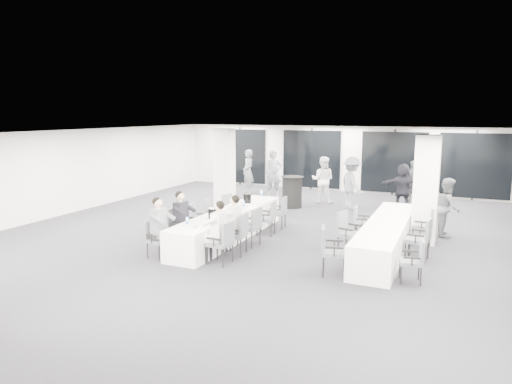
# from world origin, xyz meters

# --- Properties ---
(room) EXTENTS (14.04, 16.04, 2.84)m
(room) POSITION_xyz_m (0.89, 1.11, 1.39)
(room) COLOR black
(room) RESTS_ON ground
(column_left) EXTENTS (0.60, 0.60, 2.80)m
(column_left) POSITION_xyz_m (-2.80, 3.20, 1.40)
(column_left) COLOR silver
(column_left) RESTS_ON floor
(column_right) EXTENTS (0.60, 0.60, 2.80)m
(column_right) POSITION_xyz_m (4.20, 1.00, 1.40)
(column_right) COLOR silver
(column_right) RESTS_ON floor
(banquet_table_main) EXTENTS (0.90, 5.00, 0.75)m
(banquet_table_main) POSITION_xyz_m (-0.60, -0.71, 0.38)
(banquet_table_main) COLOR white
(banquet_table_main) RESTS_ON floor
(banquet_table_side) EXTENTS (0.90, 5.00, 0.75)m
(banquet_table_side) POSITION_xyz_m (3.42, -0.18, 0.38)
(banquet_table_side) COLOR white
(banquet_table_side) RESTS_ON floor
(cocktail_table) EXTENTS (0.81, 0.81, 1.12)m
(cocktail_table) POSITION_xyz_m (-0.45, 3.89, 0.57)
(cocktail_table) COLOR black
(cocktail_table) RESTS_ON floor
(chair_main_left_near) EXTENTS (0.50, 0.54, 0.88)m
(chair_main_left_near) POSITION_xyz_m (-1.43, -2.84, 0.50)
(chair_main_left_near) COLOR #4D5055
(chair_main_left_near) RESTS_ON floor
(chair_main_left_second) EXTENTS (0.55, 0.60, 0.99)m
(chair_main_left_second) POSITION_xyz_m (-1.44, -1.93, 0.57)
(chair_main_left_second) COLOR #4D5055
(chair_main_left_second) RESTS_ON floor
(chair_main_left_mid) EXTENTS (0.55, 0.59, 0.95)m
(chair_main_left_mid) POSITION_xyz_m (-1.43, -1.03, 0.54)
(chair_main_left_mid) COLOR #4D5055
(chair_main_left_mid) RESTS_ON floor
(chair_main_left_fourth) EXTENTS (0.54, 0.57, 0.92)m
(chair_main_left_fourth) POSITION_xyz_m (-1.43, -0.18, 0.53)
(chair_main_left_fourth) COLOR #4D5055
(chair_main_left_fourth) RESTS_ON floor
(chair_main_left_far) EXTENTS (0.54, 0.56, 0.88)m
(chair_main_left_far) POSITION_xyz_m (-1.42, 0.93, 0.50)
(chair_main_left_far) COLOR #4D5055
(chair_main_left_far) RESTS_ON floor
(chair_main_right_near) EXTENTS (0.52, 0.57, 0.97)m
(chair_main_right_near) POSITION_xyz_m (0.24, -2.64, 0.55)
(chair_main_right_near) COLOR #4D5055
(chair_main_right_near) RESTS_ON floor
(chair_main_right_second) EXTENTS (0.56, 0.61, 1.00)m
(chair_main_right_second) POSITION_xyz_m (0.24, -1.86, 0.57)
(chair_main_right_second) COLOR #4D5055
(chair_main_right_second) RESTS_ON floor
(chair_main_right_mid) EXTENTS (0.55, 0.60, 0.99)m
(chair_main_right_mid) POSITION_xyz_m (0.24, -1.09, 0.56)
(chair_main_right_mid) COLOR #4D5055
(chair_main_right_mid) RESTS_ON floor
(chair_main_right_fourth) EXTENTS (0.54, 0.58, 0.95)m
(chair_main_right_fourth) POSITION_xyz_m (0.23, 0.05, 0.54)
(chair_main_right_fourth) COLOR #4D5055
(chair_main_right_fourth) RESTS_ON floor
(chair_main_right_far) EXTENTS (0.52, 0.56, 0.93)m
(chair_main_right_far) POSITION_xyz_m (0.23, 0.91, 0.53)
(chair_main_right_far) COLOR #4D5055
(chair_main_right_far) RESTS_ON floor
(chair_side_left_near) EXTENTS (0.62, 0.65, 1.02)m
(chair_side_left_near) POSITION_xyz_m (2.59, -2.34, 0.58)
(chair_side_left_near) COLOR #4D5055
(chair_side_left_near) RESTS_ON floor
(chair_side_left_mid) EXTENTS (0.61, 0.64, 1.01)m
(chair_side_left_mid) POSITION_xyz_m (2.59, -0.71, 0.58)
(chair_side_left_mid) COLOR #4D5055
(chair_side_left_mid) RESTS_ON floor
(chair_side_left_far) EXTENTS (0.47, 0.52, 0.87)m
(chair_side_left_far) POSITION_xyz_m (2.60, 0.78, 0.50)
(chair_side_left_far) COLOR #4D5055
(chair_side_left_far) RESTS_ON floor
(chair_side_right_near) EXTENTS (0.51, 0.55, 0.88)m
(chair_side_right_near) POSITION_xyz_m (4.25, -2.09, 0.50)
(chair_side_right_near) COLOR #4D5055
(chair_side_right_near) RESTS_ON floor
(chair_side_right_mid) EXTENTS (0.55, 0.60, 1.00)m
(chair_side_right_mid) POSITION_xyz_m (4.26, -0.61, 0.57)
(chair_side_right_mid) COLOR #4D5055
(chair_side_right_mid) RESTS_ON floor
(chair_side_right_far) EXTENTS (0.50, 0.56, 0.98)m
(chair_side_right_far) POSITION_xyz_m (4.26, 0.83, 0.56)
(chair_side_right_far) COLOR #4D5055
(chair_side_right_far) RESTS_ON floor
(seated_guest_a) EXTENTS (0.50, 0.38, 1.44)m
(seated_guest_a) POSITION_xyz_m (-1.27, -2.85, 0.81)
(seated_guest_a) COLOR #5C5E64
(seated_guest_a) RESTS_ON floor
(seated_guest_b) EXTENTS (0.50, 0.38, 1.44)m
(seated_guest_b) POSITION_xyz_m (-1.27, -1.92, 0.81)
(seated_guest_b) COLOR black
(seated_guest_b) RESTS_ON floor
(seated_guest_c) EXTENTS (0.50, 0.38, 1.44)m
(seated_guest_c) POSITION_xyz_m (0.07, -2.63, 0.81)
(seated_guest_c) COLOR silver
(seated_guest_c) RESTS_ON floor
(seated_guest_d) EXTENTS (0.50, 0.38, 1.44)m
(seated_guest_d) POSITION_xyz_m (0.07, -1.87, 0.81)
(seated_guest_d) COLOR silver
(seated_guest_d) RESTS_ON floor
(standing_guest_a) EXTENTS (0.98, 0.93, 2.13)m
(standing_guest_a) POSITION_xyz_m (-1.84, 5.59, 1.06)
(standing_guest_a) COLOR #5C5E64
(standing_guest_a) RESTS_ON floor
(standing_guest_b) EXTENTS (1.02, 0.69, 1.98)m
(standing_guest_b) POSITION_xyz_m (0.32, 5.16, 0.99)
(standing_guest_b) COLOR silver
(standing_guest_b) RESTS_ON floor
(standing_guest_c) EXTENTS (1.38, 1.50, 2.10)m
(standing_guest_c) POSITION_xyz_m (1.56, 4.44, 1.05)
(standing_guest_c) COLOR #5C5E64
(standing_guest_c) RESTS_ON floor
(standing_guest_d) EXTENTS (1.28, 1.09, 1.89)m
(standing_guest_d) POSITION_xyz_m (3.49, 5.83, 0.95)
(standing_guest_d) COLOR #5C5E64
(standing_guest_d) RESTS_ON floor
(standing_guest_f) EXTENTS (1.76, 0.97, 1.82)m
(standing_guest_f) POSITION_xyz_m (3.18, 5.34, 0.91)
(standing_guest_f) COLOR black
(standing_guest_f) RESTS_ON floor
(standing_guest_g) EXTENTS (0.98, 0.97, 2.09)m
(standing_guest_g) POSITION_xyz_m (-3.10, 5.87, 1.05)
(standing_guest_g) COLOR #5C5E64
(standing_guest_g) RESTS_ON floor
(standing_guest_h) EXTENTS (0.66, 0.94, 1.82)m
(standing_guest_h) POSITION_xyz_m (4.72, 2.00, 0.91)
(standing_guest_h) COLOR #5C5E64
(standing_guest_h) RESTS_ON floor
(ice_bucket_near) EXTENTS (0.22, 0.22, 0.26)m
(ice_bucket_near) POSITION_xyz_m (-0.60, -1.61, 0.88)
(ice_bucket_near) COLOR black
(ice_bucket_near) RESTS_ON banquet_table_main
(ice_bucket_far) EXTENTS (0.23, 0.23, 0.26)m
(ice_bucket_far) POSITION_xyz_m (-0.67, 0.58, 0.88)
(ice_bucket_far) COLOR black
(ice_bucket_far) RESTS_ON banquet_table_main
(water_bottle_a) EXTENTS (0.07, 0.07, 0.21)m
(water_bottle_a) POSITION_xyz_m (-0.75, -2.54, 0.86)
(water_bottle_a) COLOR silver
(water_bottle_a) RESTS_ON banquet_table_main
(water_bottle_b) EXTENTS (0.07, 0.07, 0.20)m
(water_bottle_b) POSITION_xyz_m (-0.44, -0.17, 0.85)
(water_bottle_b) COLOR silver
(water_bottle_b) RESTS_ON banquet_table_main
(water_bottle_c) EXTENTS (0.08, 0.08, 0.24)m
(water_bottle_c) POSITION_xyz_m (-0.60, 1.47, 0.87)
(water_bottle_c) COLOR silver
(water_bottle_c) RESTS_ON banquet_table_main
(plate_a) EXTENTS (0.22, 0.22, 0.03)m
(plate_a) POSITION_xyz_m (-0.75, -2.02, 0.76)
(plate_a) COLOR white
(plate_a) RESTS_ON banquet_table_main
(plate_b) EXTENTS (0.19, 0.19, 0.03)m
(plate_b) POSITION_xyz_m (-0.50, -2.58, 0.76)
(plate_b) COLOR white
(plate_b) RESTS_ON banquet_table_main
(plate_c) EXTENTS (0.22, 0.22, 0.03)m
(plate_c) POSITION_xyz_m (-0.46, -1.26, 0.76)
(plate_c) COLOR white
(plate_c) RESTS_ON banquet_table_main
(wine_glass) EXTENTS (0.08, 0.08, 0.21)m
(wine_glass) POSITION_xyz_m (-0.39, -2.59, 0.91)
(wine_glass) COLOR silver
(wine_glass) RESTS_ON banquet_table_main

